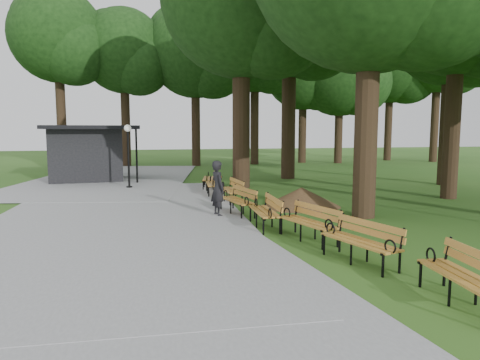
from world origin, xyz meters
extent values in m
plane|color=#275117|center=(0.00, 0.00, 0.00)|extent=(100.00, 100.00, 0.00)
cube|color=gray|center=(-4.00, 3.00, 0.03)|extent=(12.00, 38.00, 0.06)
imported|color=black|center=(-0.83, 2.68, 0.87)|extent=(0.56, 0.72, 1.74)
cylinder|color=black|center=(-3.78, 9.89, 1.33)|extent=(0.10, 0.10, 2.66)
sphere|color=white|center=(-3.78, 9.89, 2.76)|extent=(0.32, 0.32, 0.32)
cone|color=#47301C|center=(2.28, 3.64, 0.35)|extent=(2.32, 2.32, 0.69)
cylinder|color=black|center=(3.53, 1.57, 3.68)|extent=(0.70, 0.70, 7.36)
cylinder|color=black|center=(8.61, 4.23, 3.50)|extent=(0.60, 0.60, 7.00)
cylinder|color=black|center=(1.32, 9.09, 3.93)|extent=(0.80, 0.80, 7.86)
cylinder|color=black|center=(4.69, 12.32, 4.00)|extent=(0.76, 0.76, 8.01)
sphere|color=black|center=(4.69, 12.32, 8.76)|extent=(6.62, 6.62, 6.62)
cylinder|color=black|center=(11.26, 8.04, 3.52)|extent=(0.56, 0.56, 7.05)
sphere|color=black|center=(11.26, 8.04, 7.71)|extent=(5.80, 5.80, 5.80)
camera|label=1|loc=(-2.99, -10.47, 2.68)|focal=32.37mm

